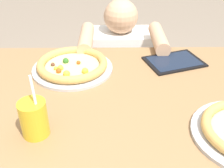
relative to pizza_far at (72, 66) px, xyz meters
The scene contains 5 objects.
dining_table 0.30m from the pizza_far, 67.35° to the right, with size 1.37×0.94×0.75m.
pizza_far is the anchor object (origin of this frame).
drink_cup_colored 0.40m from the pizza_far, 99.87° to the right, with size 0.08×0.08×0.20m.
tablet 0.45m from the pizza_far, ahead, with size 0.28×0.24×0.01m.
diner_seated 0.63m from the pizza_far, 64.79° to the left, with size 0.43×0.53×0.91m.
Camera 1 is at (0.05, -0.78, 1.33)m, focal length 44.69 mm.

